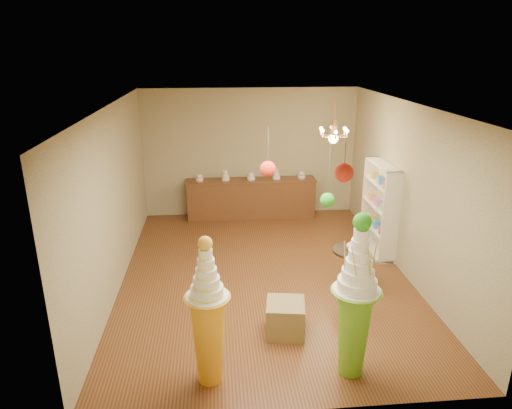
{
  "coord_description": "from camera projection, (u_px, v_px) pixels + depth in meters",
  "views": [
    {
      "loc": [
        -0.82,
        -7.27,
        3.9
      ],
      "look_at": [
        -0.15,
        0.0,
        1.34
      ],
      "focal_mm": 32.0,
      "sensor_mm": 36.0,
      "label": 1
    }
  ],
  "objects": [
    {
      "name": "shelving_unit",
      "position": [
        380.0,
        209.0,
        8.85
      ],
      "size": [
        0.33,
        1.2,
        1.8
      ],
      "color": "silver",
      "rests_on": "floor"
    },
    {
      "name": "pom_red_right",
      "position": [
        344.0,
        173.0,
        4.58
      ],
      "size": [
        0.19,
        0.19,
        0.41
      ],
      "color": "#403B2E",
      "rests_on": "ceiling"
    },
    {
      "name": "wall_front",
      "position": [
        300.0,
        294.0,
        4.65
      ],
      "size": [
        5.0,
        0.04,
        3.0
      ],
      "primitive_type": "cube",
      "color": "tan",
      "rests_on": "ground"
    },
    {
      "name": "floor",
      "position": [
        265.0,
        275.0,
        8.2
      ],
      "size": [
        6.5,
        6.5,
        0.0
      ],
      "primitive_type": "plane",
      "color": "#5C3319",
      "rests_on": "ground"
    },
    {
      "name": "wall_right",
      "position": [
        408.0,
        191.0,
        7.91
      ],
      "size": [
        0.04,
        6.5,
        3.0
      ],
      "primitive_type": "cube",
      "color": "tan",
      "rests_on": "ground"
    },
    {
      "name": "burlap_riser",
      "position": [
        285.0,
        318.0,
        6.47
      ],
      "size": [
        0.61,
        0.61,
        0.48
      ],
      "primitive_type": "cube",
      "rotation": [
        0.0,
        0.0,
        -0.16
      ],
      "color": "olive",
      "rests_on": "floor"
    },
    {
      "name": "pedestal_orange",
      "position": [
        209.0,
        327.0,
        5.39
      ],
      "size": [
        0.53,
        0.53,
        1.91
      ],
      "rotation": [
        0.0,
        0.0,
        0.06
      ],
      "color": "orange",
      "rests_on": "floor"
    },
    {
      "name": "vase",
      "position": [
        352.0,
        245.0,
        7.33
      ],
      "size": [
        0.22,
        0.22,
        0.18
      ],
      "primitive_type": "imported",
      "rotation": [
        0.0,
        0.0,
        0.36
      ],
      "color": "silver",
      "rests_on": "round_table"
    },
    {
      "name": "sideboard",
      "position": [
        251.0,
        198.0,
        10.83
      ],
      "size": [
        3.04,
        0.54,
        1.16
      ],
      "color": "brown",
      "rests_on": "floor"
    },
    {
      "name": "chandelier",
      "position": [
        334.0,
        136.0,
        8.5
      ],
      "size": [
        0.78,
        0.78,
        0.85
      ],
      "rotation": [
        0.0,
        0.0,
        0.41
      ],
      "color": "#E99252",
      "rests_on": "ceiling"
    },
    {
      "name": "wall_left",
      "position": [
        114.0,
        200.0,
        7.49
      ],
      "size": [
        0.04,
        6.5,
        3.0
      ],
      "primitive_type": "cube",
      "color": "tan",
      "rests_on": "ground"
    },
    {
      "name": "pedestal_green",
      "position": [
        355.0,
        313.0,
        5.49
      ],
      "size": [
        0.61,
        0.61,
        2.14
      ],
      "rotation": [
        0.0,
        0.0,
        0.08
      ],
      "color": "#6DB728",
      "rests_on": "floor"
    },
    {
      "name": "ceiling",
      "position": [
        266.0,
        105.0,
        7.21
      ],
      "size": [
        6.5,
        6.5,
        0.0
      ],
      "primitive_type": "plane",
      "rotation": [
        3.14,
        0.0,
        0.0
      ],
      "color": "silver",
      "rests_on": "ground"
    },
    {
      "name": "round_table",
      "position": [
        350.0,
        265.0,
        7.46
      ],
      "size": [
        0.77,
        0.77,
        0.78
      ],
      "rotation": [
        0.0,
        0.0,
        0.33
      ],
      "color": "black",
      "rests_on": "floor"
    },
    {
      "name": "pom_green_mid",
      "position": [
        327.0,
        200.0,
        5.84
      ],
      "size": [
        0.19,
        0.19,
        1.07
      ],
      "color": "#403B2E",
      "rests_on": "ceiling"
    },
    {
      "name": "wall_back",
      "position": [
        250.0,
        153.0,
        10.76
      ],
      "size": [
        5.0,
        0.04,
        3.0
      ],
      "primitive_type": "cube",
      "color": "tan",
      "rests_on": "ground"
    },
    {
      "name": "pom_red_left",
      "position": [
        268.0,
        169.0,
        5.87
      ],
      "size": [
        0.21,
        0.21,
        0.71
      ],
      "color": "#403B2E",
      "rests_on": "ceiling"
    }
  ]
}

